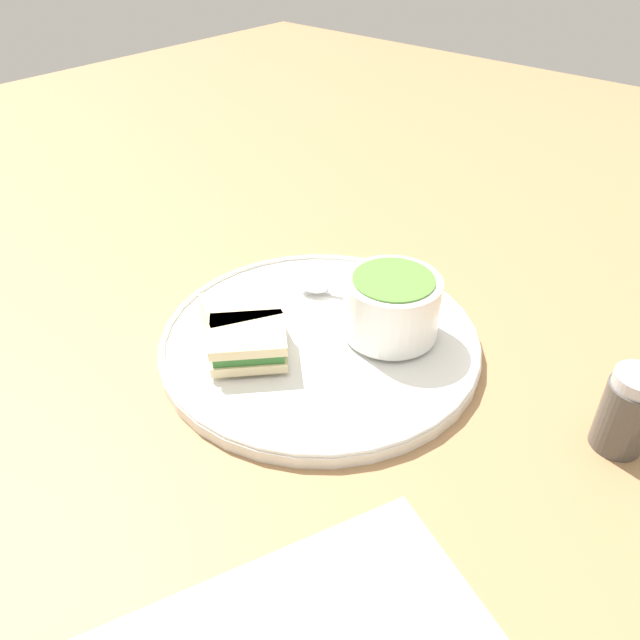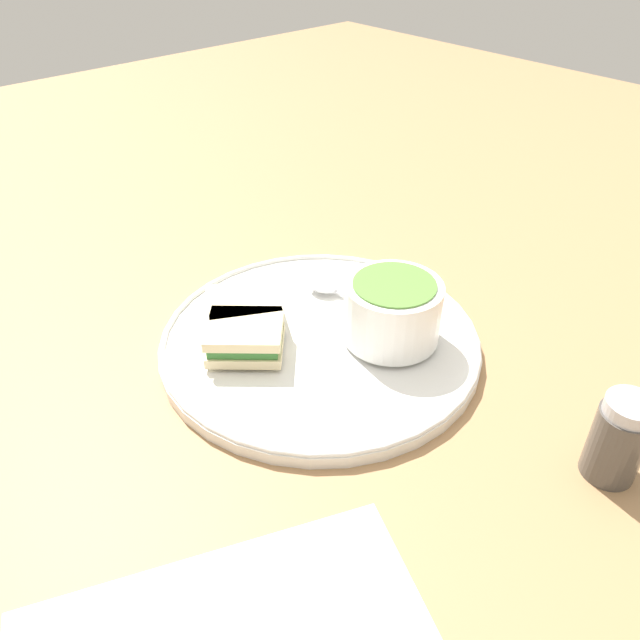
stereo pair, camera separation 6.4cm
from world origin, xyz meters
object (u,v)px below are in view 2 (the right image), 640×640
(soup_bowl, at_px, (392,311))
(sandwich_half_near, at_px, (244,310))
(spoon, at_px, (331,289))
(salt_shaker, at_px, (618,439))
(sandwich_half_far, at_px, (245,337))

(soup_bowl, distance_m, sandwich_half_near, 0.16)
(soup_bowl, bearing_deg, spoon, -6.06)
(soup_bowl, relative_size, sandwich_half_near, 1.02)
(soup_bowl, xyz_separation_m, salt_shaker, (-0.23, -0.02, -0.01))
(spoon, xyz_separation_m, sandwich_half_near, (0.02, 0.11, 0.01))
(spoon, xyz_separation_m, salt_shaker, (-0.34, -0.00, 0.02))
(sandwich_half_near, distance_m, salt_shaker, 0.37)
(soup_bowl, xyz_separation_m, spoon, (0.10, -0.01, -0.03))
(soup_bowl, relative_size, sandwich_half_far, 1.00)
(sandwich_half_near, relative_size, salt_shaker, 1.21)
(sandwich_half_far, xyz_separation_m, salt_shaker, (-0.32, -0.14, 0.01))
(soup_bowl, bearing_deg, sandwich_half_near, 38.60)
(sandwich_half_far, height_order, salt_shaker, salt_shaker)
(soup_bowl, height_order, salt_shaker, soup_bowl)
(sandwich_half_near, height_order, salt_shaker, salt_shaker)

